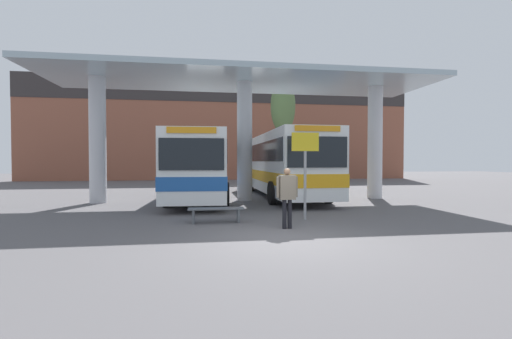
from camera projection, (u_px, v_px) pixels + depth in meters
The scene contains 10 objects.
ground_plane at pixel (284, 239), 8.40m from camera, with size 100.00×100.00×0.00m, color #565456.
townhouse_backdrop at pixel (224, 121), 35.32m from camera, with size 40.00×0.58×10.39m.
station_canopy at pixel (245, 97), 16.60m from camera, with size 18.56×5.35×6.00m.
transit_bus_left_bay at pixel (201, 164), 18.12m from camera, with size 3.08×12.50×3.15m.
transit_bus_center_bay at pixel (282, 162), 18.78m from camera, with size 2.95×11.73×3.30m.
waiting_bench_near_pillar at pixel (216, 212), 10.62m from camera, with size 1.73×0.44×0.46m.
info_sign_platform at pixel (305, 158), 11.10m from camera, with size 0.90×0.09×2.84m.
pedestrian_waiting at pixel (287, 192), 9.68m from camera, with size 0.64×0.28×1.71m.
poplar_tree_behind_left at pixel (283, 108), 27.50m from camera, with size 1.99×1.99×8.55m.
parked_car_street at pixel (317, 170), 32.87m from camera, with size 4.60×2.16×2.27m.
Camera 1 is at (-1.90, -8.16, 1.91)m, focal length 24.00 mm.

